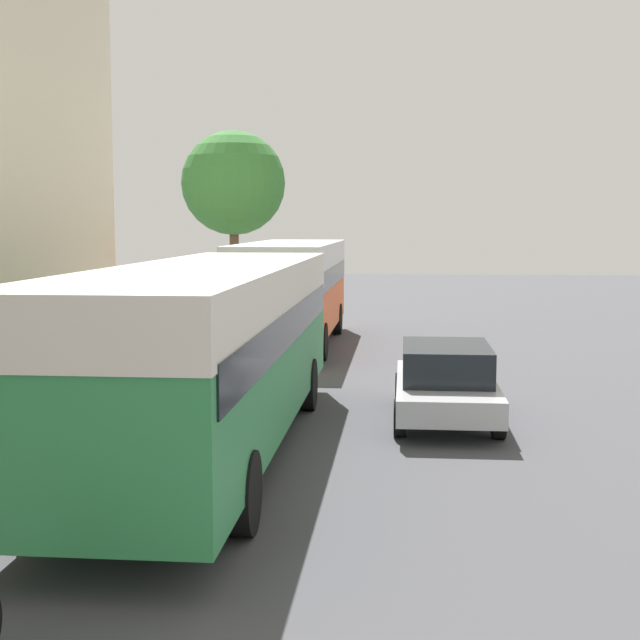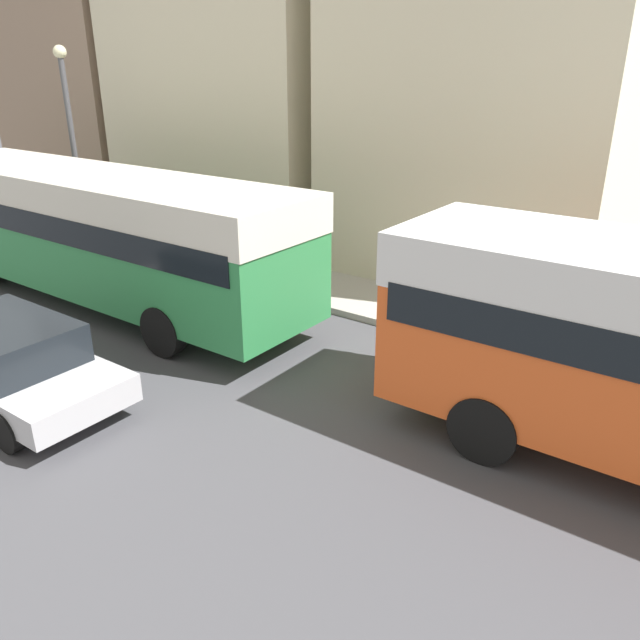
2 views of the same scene
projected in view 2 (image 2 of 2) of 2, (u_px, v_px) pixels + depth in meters
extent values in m
cube|color=#B2ADA3|center=(7.00, 213.00, 23.07)|extent=(2.20, 120.00, 0.15)
cube|color=gray|center=(112.00, 50.00, 23.37)|extent=(6.50, 6.22, 11.33)
cube|color=beige|center=(254.00, 65.00, 19.47)|extent=(6.05, 7.51, 10.28)
cube|color=beige|center=(504.00, 14.00, 14.73)|extent=(6.05, 6.93, 12.50)
cube|color=#2D8447|center=(94.00, 228.00, 14.05)|extent=(2.55, 11.29, 2.47)
cube|color=silver|center=(89.00, 190.00, 13.72)|extent=(2.58, 11.35, 0.74)
cube|color=black|center=(92.00, 215.00, 13.93)|extent=(2.61, 10.84, 0.54)
cylinder|color=black|center=(247.00, 296.00, 13.50)|extent=(0.28, 1.00, 1.00)
cylinder|color=black|center=(163.00, 331.00, 11.74)|extent=(0.28, 1.00, 1.00)
cylinder|color=black|center=(59.00, 245.00, 17.30)|extent=(0.28, 1.00, 1.00)
cylinder|color=black|center=(538.00, 368.00, 10.32)|extent=(0.28, 1.00, 1.00)
cylinder|color=black|center=(484.00, 429.00, 8.60)|extent=(0.28, 1.00, 1.00)
cube|color=#B7B7BC|center=(11.00, 371.00, 10.13)|extent=(1.79, 4.33, 0.45)
cube|color=black|center=(4.00, 340.00, 9.93)|extent=(1.58, 2.38, 0.63)
cylinder|color=black|center=(16.00, 346.00, 11.56)|extent=(0.22, 0.64, 0.64)
cylinder|color=black|center=(9.00, 431.00, 8.87)|extent=(0.22, 0.64, 0.64)
cylinder|color=black|center=(106.00, 386.00, 10.11)|extent=(0.22, 0.64, 0.64)
cylinder|color=#47474C|center=(75.00, 153.00, 18.25)|extent=(0.16, 0.16, 5.18)
sphere|color=beige|center=(60.00, 52.00, 17.21)|extent=(0.36, 0.36, 0.36)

